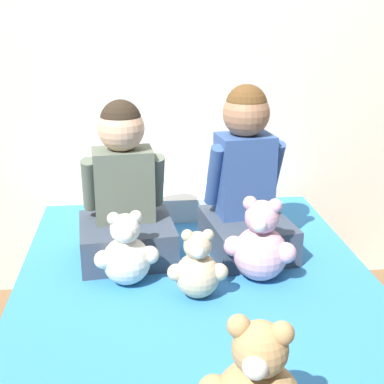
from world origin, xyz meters
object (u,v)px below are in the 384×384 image
(child_on_right, at_px, (246,184))
(teddy_bear_held_by_left_child, at_px, (126,254))
(bed, at_px, (202,363))
(teddy_bear_between_children, at_px, (198,269))
(teddy_bear_held_by_right_child, at_px, (261,245))
(pillow_at_headboard, at_px, (180,202))
(child_on_left, at_px, (125,196))

(child_on_right, relative_size, teddy_bear_held_by_left_child, 2.43)
(teddy_bear_held_by_left_child, bearing_deg, bed, -37.97)
(child_on_right, height_order, teddy_bear_held_by_left_child, child_on_right)
(child_on_right, relative_size, teddy_bear_between_children, 2.70)
(bed, height_order, child_on_right, child_on_right)
(teddy_bear_held_by_right_child, relative_size, pillow_at_headboard, 0.66)
(child_on_left, bearing_deg, teddy_bear_held_by_left_child, -94.60)
(teddy_bear_held_by_right_child, xyz_separation_m, teddy_bear_between_children, (-0.24, -0.10, -0.03))
(teddy_bear_held_by_left_child, height_order, teddy_bear_between_children, teddy_bear_held_by_left_child)
(child_on_left, distance_m, teddy_bear_held_by_right_child, 0.56)
(bed, distance_m, teddy_bear_between_children, 0.36)
(bed, height_order, child_on_left, child_on_left)
(teddy_bear_held_by_right_child, bearing_deg, teddy_bear_held_by_left_child, -158.86)
(teddy_bear_held_by_right_child, distance_m, teddy_bear_between_children, 0.26)
(child_on_right, bearing_deg, child_on_left, 172.86)
(teddy_bear_held_by_right_child, height_order, teddy_bear_between_children, teddy_bear_held_by_right_child)
(pillow_at_headboard, bearing_deg, teddy_bear_held_by_left_child, -110.74)
(teddy_bear_between_children, bearing_deg, teddy_bear_held_by_left_child, 158.36)
(child_on_left, relative_size, teddy_bear_held_by_left_child, 2.25)
(teddy_bear_held_by_left_child, relative_size, pillow_at_headboard, 0.58)
(teddy_bear_held_by_left_child, xyz_separation_m, teddy_bear_between_children, (0.24, -0.12, -0.01))
(pillow_at_headboard, bearing_deg, teddy_bear_between_children, -90.88)
(teddy_bear_held_by_left_child, xyz_separation_m, pillow_at_headboard, (0.25, 0.67, -0.06))
(child_on_left, bearing_deg, teddy_bear_between_children, -61.13)
(bed, bearing_deg, pillow_at_headboard, 90.00)
(pillow_at_headboard, bearing_deg, teddy_bear_held_by_right_child, -71.62)
(bed, xyz_separation_m, teddy_bear_held_by_left_child, (-0.25, 0.16, 0.37))
(teddy_bear_held_by_right_child, bearing_deg, teddy_bear_between_children, -133.99)
(child_on_right, xyz_separation_m, pillow_at_headboard, (-0.22, 0.42, -0.22))
(bed, xyz_separation_m, pillow_at_headboard, (0.00, 0.82, 0.31))
(teddy_bear_between_children, xyz_separation_m, pillow_at_headboard, (0.01, 0.79, -0.05))
(bed, relative_size, teddy_bear_held_by_right_child, 6.28)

